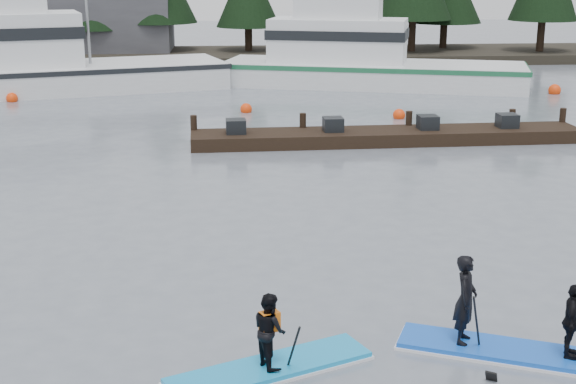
{
  "coord_description": "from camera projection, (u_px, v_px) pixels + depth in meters",
  "views": [
    {
      "loc": [
        -1.43,
        -12.19,
        6.34
      ],
      "look_at": [
        0.0,
        6.0,
        1.1
      ],
      "focal_mm": 50.0,
      "sensor_mm": 36.0,
      "label": 1
    }
  ],
  "objects": [
    {
      "name": "ground",
      "position": [
        316.0,
        352.0,
        13.53
      ],
      "size": [
        160.0,
        160.0,
        0.0
      ],
      "primitive_type": "plane",
      "color": "slate",
      "rests_on": "ground"
    },
    {
      "name": "far_shore",
      "position": [
        246.0,
        56.0,
        53.69
      ],
      "size": [
        70.0,
        8.0,
        0.6
      ],
      "primitive_type": "cube",
      "color": "#2D281E",
      "rests_on": "ground"
    },
    {
      "name": "treeline",
      "position": [
        246.0,
        60.0,
        53.78
      ],
      "size": [
        60.0,
        4.0,
        8.0
      ],
      "primitive_type": null,
      "color": "black",
      "rests_on": "ground"
    },
    {
      "name": "waterfront_building",
      "position": [
        37.0,
        22.0,
        53.95
      ],
      "size": [
        18.0,
        6.0,
        5.0
      ],
      "primitive_type": "cube",
      "color": "#4C4C51",
      "rests_on": "ground"
    },
    {
      "name": "fishing_boat_large",
      "position": [
        32.0,
        77.0,
        40.37
      ],
      "size": [
        18.88,
        9.87,
        10.2
      ],
      "rotation": [
        0.0,
        0.0,
        0.28
      ],
      "color": "white",
      "rests_on": "ground"
    },
    {
      "name": "fishing_boat_medium",
      "position": [
        364.0,
        73.0,
        42.65
      ],
      "size": [
        16.39,
        8.72,
        9.21
      ],
      "rotation": [
        0.0,
        0.0,
        -0.28
      ],
      "color": "white",
      "rests_on": "ground"
    },
    {
      "name": "floating_dock",
      "position": [
        387.0,
        136.0,
        29.19
      ],
      "size": [
        14.27,
        2.3,
        0.47
      ],
      "primitive_type": "cube",
      "rotation": [
        0.0,
        0.0,
        0.03
      ],
      "color": "black",
      "rests_on": "ground"
    },
    {
      "name": "buoy_d",
      "position": [
        399.0,
        118.0,
        33.79
      ],
      "size": [
        0.52,
        0.52,
        0.52
      ],
      "primitive_type": "sphere",
      "color": "#FB3E0C",
      "rests_on": "ground"
    },
    {
      "name": "buoy_a",
      "position": [
        12.0,
        102.0,
        37.89
      ],
      "size": [
        0.54,
        0.54,
        0.54
      ],
      "primitive_type": "sphere",
      "color": "#FB3E0C",
      "rests_on": "ground"
    },
    {
      "name": "buoy_b",
      "position": [
        246.0,
        112.0,
        35.18
      ],
      "size": [
        0.51,
        0.51,
        0.51
      ],
      "primitive_type": "sphere",
      "color": "#FB3E0C",
      "rests_on": "ground"
    },
    {
      "name": "buoy_c",
      "position": [
        554.0,
        94.0,
        40.15
      ],
      "size": [
        0.62,
        0.62,
        0.62
      ],
      "primitive_type": "sphere",
      "color": "#FB3E0C",
      "rests_on": "ground"
    },
    {
      "name": "paddleboard_solo",
      "position": [
        270.0,
        349.0,
        12.76
      ],
      "size": [
        3.43,
        2.11,
        1.82
      ],
      "rotation": [
        0.0,
        0.0,
        0.41
      ],
      "color": "#1796DA",
      "rests_on": "ground"
    },
    {
      "name": "paddleboard_duo",
      "position": [
        513.0,
        327.0,
        13.28
      ],
      "size": [
        3.75,
        2.27,
        2.13
      ],
      "rotation": [
        0.0,
        0.0,
        -0.41
      ],
      "color": "blue",
      "rests_on": "ground"
    }
  ]
}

